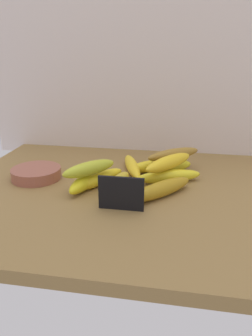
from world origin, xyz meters
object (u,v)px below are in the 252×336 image
at_px(fruit_bowl, 36,173).
at_px(banana_3, 161,189).
at_px(banana_0, 86,181).
at_px(banana_1, 169,166).
at_px(banana_10, 169,162).
at_px(banana_2, 132,166).
at_px(banana_5, 116,185).
at_px(banana_7, 169,176).
at_px(banana_8, 174,154).
at_px(banana_9, 89,169).
at_px(banana_6, 99,179).
at_px(chalkboard_sign, 121,195).
at_px(banana_4, 156,166).

xyz_separation_m(fruit_bowl, banana_3, (0.38, -0.06, 0.00)).
distance_m(banana_0, banana_1, 0.27).
distance_m(fruit_bowl, banana_10, 0.39).
height_order(banana_2, banana_10, banana_10).
distance_m(fruit_bowl, banana_0, 0.17).
relative_size(banana_5, banana_7, 0.93).
height_order(banana_3, banana_10, banana_10).
relative_size(banana_8, banana_10, 0.98).
bearing_deg(banana_3, banana_9, 176.80).
bearing_deg(banana_6, banana_0, -141.37).
distance_m(banana_0, banana_6, 0.04).
bearing_deg(banana_0, fruit_bowl, 166.24).
xyz_separation_m(banana_2, banana_5, (-0.02, -0.16, 0.00)).
bearing_deg(banana_8, chalkboard_sign, -111.49).
bearing_deg(banana_6, banana_9, -117.54).
xyz_separation_m(fruit_bowl, banana_4, (0.34, 0.12, 0.00)).
distance_m(banana_6, banana_10, 0.20).
xyz_separation_m(banana_0, banana_1, (0.22, 0.16, -0.00)).
bearing_deg(banana_8, banana_1, -136.11).
xyz_separation_m(banana_1, banana_5, (-0.13, -0.17, 0.00)).
height_order(chalkboard_sign, banana_1, chalkboard_sign).
xyz_separation_m(banana_1, banana_9, (-0.21, -0.17, 0.04)).
bearing_deg(banana_8, banana_0, -143.31).
bearing_deg(banana_6, chalkboard_sign, -56.67).
bearing_deg(banana_8, banana_10, -97.19).
bearing_deg(banana_10, banana_6, -161.66).
height_order(banana_0, banana_6, banana_0).
bearing_deg(chalkboard_sign, banana_1, 69.87).
relative_size(banana_1, banana_8, 0.81).
xyz_separation_m(banana_6, banana_9, (-0.02, -0.03, 0.04)).
relative_size(fruit_bowl, banana_7, 0.76).
bearing_deg(banana_10, banana_7, -76.33).
bearing_deg(fruit_bowl, banana_10, 6.90).
bearing_deg(banana_7, banana_6, -164.77).
height_order(banana_6, banana_9, banana_9).
distance_m(banana_3, banana_7, 0.10).
distance_m(chalkboard_sign, banana_5, 0.11).
bearing_deg(banana_9, banana_1, 39.56).
bearing_deg(fruit_bowl, banana_1, 17.32).
relative_size(chalkboard_sign, banana_4, 0.65).
bearing_deg(banana_8, banana_7, -94.88).
distance_m(banana_3, banana_6, 0.18).
height_order(fruit_bowl, banana_2, banana_2).
bearing_deg(banana_2, banana_4, 11.78).
distance_m(banana_1, banana_5, 0.22).
xyz_separation_m(banana_7, banana_10, (-0.00, 0.01, 0.04)).
xyz_separation_m(banana_3, banana_7, (0.01, 0.10, -0.00)).
bearing_deg(fruit_bowl, banana_8, 18.33).
height_order(banana_4, banana_10, banana_10).
xyz_separation_m(banana_6, banana_8, (0.20, 0.15, 0.04)).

